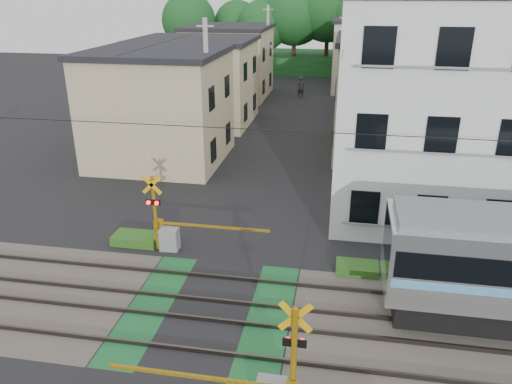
# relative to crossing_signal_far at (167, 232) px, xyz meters

# --- Properties ---
(ground) EXTENTS (120.00, 120.00, 0.00)m
(ground) POSITION_rel_crossing_signal_far_xyz_m (2.59, -3.65, -0.71)
(ground) COLOR black
(track_bed) EXTENTS (120.00, 120.00, 0.14)m
(track_bed) POSITION_rel_crossing_signal_far_xyz_m (2.59, -3.65, -0.67)
(track_bed) COLOR #47423A
(track_bed) RESTS_ON ground
(crossing_signal_far) EXTENTS (4.74, 0.65, 3.09)m
(crossing_signal_far) POSITION_rel_crossing_signal_far_xyz_m (0.00, 0.00, 0.00)
(crossing_signal_far) COLOR #EBAA0C
(crossing_signal_far) RESTS_ON ground
(apartment_block) EXTENTS (10.20, 8.36, 9.30)m
(apartment_block) POSITION_rel_crossing_signal_far_xyz_m (11.09, 5.84, 3.94)
(apartment_block) COLOR white
(apartment_block) RESTS_ON ground
(houses_row) EXTENTS (22.07, 31.35, 6.80)m
(houses_row) POSITION_rel_crossing_signal_far_xyz_m (2.84, 22.27, 2.53)
(houses_row) COLOR tan
(houses_row) RESTS_ON ground
(tree_hill) EXTENTS (40.00, 12.29, 11.90)m
(tree_hill) POSITION_rel_crossing_signal_far_xyz_m (4.30, 44.96, 4.84)
(tree_hill) COLOR #1A5020
(tree_hill) RESTS_ON ground
(catenary) EXTENTS (60.00, 5.04, 7.00)m
(catenary) POSITION_rel_crossing_signal_far_xyz_m (8.59, -3.62, 2.98)
(catenary) COLOR #2D2D33
(catenary) RESTS_ON ground
(utility_poles) EXTENTS (7.90, 42.00, 8.00)m
(utility_poles) POSITION_rel_crossing_signal_far_xyz_m (1.53, 19.35, 3.37)
(utility_poles) COLOR #A5A5A0
(utility_poles) RESTS_ON ground
(pedestrian) EXTENTS (0.80, 0.66, 1.89)m
(pedestrian) POSITION_rel_crossing_signal_far_xyz_m (2.37, 29.78, 0.23)
(pedestrian) COLOR #38313D
(pedestrian) RESTS_ON ground
(weed_patches) EXTENTS (10.25, 8.80, 0.40)m
(weed_patches) POSITION_rel_crossing_signal_far_xyz_m (4.34, -3.74, -0.53)
(weed_patches) COLOR #2D5E1E
(weed_patches) RESTS_ON ground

